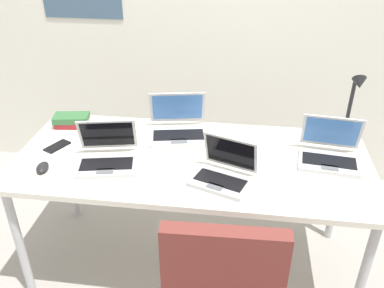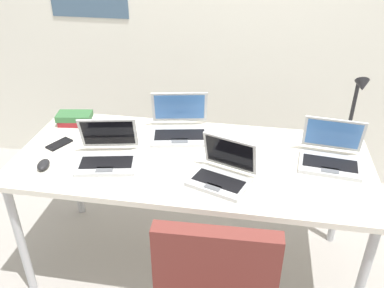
{
  "view_description": "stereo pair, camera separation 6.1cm",
  "coord_description": "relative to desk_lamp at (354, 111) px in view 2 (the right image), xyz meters",
  "views": [
    {
      "loc": [
        0.24,
        -1.76,
        1.85
      ],
      "look_at": [
        0.0,
        0.0,
        0.82
      ],
      "focal_mm": 38.47,
      "sensor_mm": 36.0,
      "label": 1
    },
    {
      "loc": [
        0.3,
        -1.75,
        1.85
      ],
      "look_at": [
        0.0,
        0.0,
        0.82
      ],
      "focal_mm": 38.47,
      "sensor_mm": 36.0,
      "label": 2
    }
  ],
  "objects": [
    {
      "name": "ground_plane",
      "position": [
        -0.8,
        -0.28,
        -0.94
      ],
      "size": [
        12.0,
        12.0,
        0.0
      ],
      "primitive_type": "plane",
      "color": "gray"
    },
    {
      "name": "wall_back",
      "position": [
        -0.8,
        0.82,
        0.36
      ],
      "size": [
        6.0,
        0.13,
        2.6
      ],
      "color": "silver",
      "rests_on": "ground_plane"
    },
    {
      "name": "desk",
      "position": [
        -0.8,
        -0.28,
        -0.25
      ],
      "size": [
        1.8,
        0.8,
        0.74
      ],
      "color": "silver",
      "rests_on": "ground_plane"
    },
    {
      "name": "desk_lamp",
      "position": [
        0.0,
        0.0,
        0.0
      ],
      "size": [
        0.12,
        0.18,
        0.4
      ],
      "color": "black",
      "rests_on": "desk"
    },
    {
      "name": "laptop_far_corner",
      "position": [
        -0.63,
        -0.45,
        -0.16
      ],
      "size": [
        0.33,
        0.3,
        0.2
      ],
      "color": "#B7BABC",
      "rests_on": "desk"
    },
    {
      "name": "laptop_back_right",
      "position": [
        -1.21,
        -0.38,
        -0.15
      ],
      "size": [
        0.34,
        0.32,
        0.21
      ],
      "color": "#B7BABC",
      "rests_on": "desk"
    },
    {
      "name": "laptop_by_keyboard",
      "position": [
        -0.91,
        -0.04,
        -0.15
      ],
      "size": [
        0.36,
        0.34,
        0.22
      ],
      "color": "#B7BABC",
      "rests_on": "desk"
    },
    {
      "name": "laptop_back_left",
      "position": [
        -0.11,
        -0.21,
        -0.15
      ],
      "size": [
        0.32,
        0.3,
        0.21
      ],
      "color": "#B7BABC",
      "rests_on": "desk"
    },
    {
      "name": "computer_mouse",
      "position": [
        -1.5,
        -0.49,
        -0.18
      ],
      "size": [
        0.07,
        0.1,
        0.03
      ],
      "primitive_type": "ellipsoid",
      "rotation": [
        0.0,
        0.0,
        0.19
      ],
      "color": "black",
      "rests_on": "desk"
    },
    {
      "name": "cell_phone",
      "position": [
        -1.52,
        -0.27,
        -0.19
      ],
      "size": [
        0.12,
        0.15,
        0.01
      ],
      "primitive_type": "cube",
      "rotation": [
        0.0,
        0.0,
        -0.46
      ],
      "color": "black",
      "rests_on": "desk"
    },
    {
      "name": "headphones",
      "position": [
        -1.31,
        -0.1,
        -0.18
      ],
      "size": [
        0.21,
        0.18,
        0.04
      ],
      "color": "red",
      "rests_on": "desk"
    },
    {
      "name": "book_stack",
      "position": [
        -1.54,
        -0.02,
        -0.16
      ],
      "size": [
        0.21,
        0.14,
        0.07
      ],
      "color": "maroon",
      "rests_on": "desk"
    }
  ]
}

